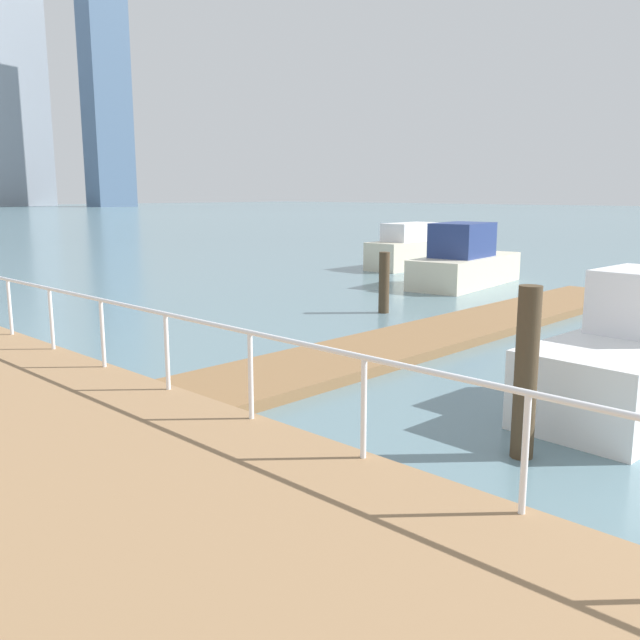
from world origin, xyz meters
The scene contains 10 objects.
ground_plane centered at (0.00, 20.00, 0.00)m, with size 300.00×300.00×0.00m, color slate.
floating_dock centered at (4.44, 9.13, 0.09)m, with size 15.87×2.00×0.18m, color olive.
boardwalk_railing centered at (-3.15, 7.11, 1.24)m, with size 0.06×24.55×1.08m.
dock_piling_0 centered at (-1.09, 4.68, 1.01)m, with size 0.27×0.27×2.03m, color #473826.
dock_piling_3 centered at (5.36, 11.91, 0.78)m, with size 0.27×0.27×1.56m, color #473826.
moored_boat_0 centered at (15.27, 17.74, 0.71)m, with size 6.53×1.61×1.83m.
moored_boat_2 centered at (11.30, 13.25, 0.78)m, with size 5.23×2.41×2.08m.
moored_boat_3 centered at (1.75, 4.39, 0.71)m, with size 4.26×1.86×1.97m.
skyline_tower_5 centered at (56.04, 157.06, 42.71)m, with size 13.69×8.76×85.43m, color #8C939E.
skyline_tower_6 centered at (66.65, 135.20, 22.85)m, with size 8.23×7.45×45.71m, color slate.
Camera 1 is at (-8.14, 1.16, 3.06)m, focal length 38.05 mm.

